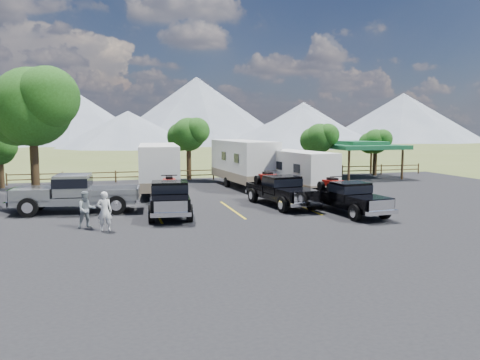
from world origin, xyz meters
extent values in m
plane|color=#4C5B26|center=(0.00, 0.00, 0.00)|extent=(320.00, 320.00, 0.00)
cube|color=black|center=(0.00, 3.00, 0.02)|extent=(44.00, 34.00, 0.04)
cube|color=gold|center=(-6.00, 4.00, 0.04)|extent=(0.12, 5.50, 0.01)
cube|color=gold|center=(-2.00, 4.00, 0.04)|extent=(0.12, 5.50, 0.01)
cube|color=gold|center=(2.00, 4.00, 0.04)|extent=(0.12, 5.50, 0.01)
cube|color=gold|center=(6.00, 4.00, 0.04)|extent=(0.12, 5.50, 0.01)
cylinder|color=black|center=(-12.50, 9.00, 2.24)|extent=(0.48, 0.48, 4.48)
sphere|color=#1B4010|center=(-12.50, 9.00, 5.60)|extent=(4.48, 4.48, 4.48)
sphere|color=#1B4010|center=(-11.54, 8.20, 6.08)|extent=(3.52, 3.52, 3.52)
sphere|color=#1B4010|center=(-13.40, 9.70, 5.28)|extent=(3.84, 3.84, 3.84)
cylinder|color=black|center=(9.00, 17.00, 1.40)|extent=(0.39, 0.39, 2.80)
sphere|color=#1B4010|center=(9.00, 17.00, 3.50)|extent=(2.52, 2.52, 2.52)
sphere|color=#1B4010|center=(9.54, 16.55, 3.77)|extent=(1.98, 1.98, 1.98)
sphere|color=#1B4010|center=(8.50, 17.40, 3.32)|extent=(2.16, 2.16, 2.16)
cylinder|color=black|center=(15.00, 18.00, 1.26)|extent=(0.38, 0.38, 2.52)
sphere|color=#1B4010|center=(15.00, 18.00, 3.15)|extent=(2.24, 2.24, 2.24)
sphere|color=#1B4010|center=(15.48, 17.60, 3.39)|extent=(1.76, 1.76, 1.76)
sphere|color=#1B4010|center=(14.55, 18.35, 2.99)|extent=(1.92, 1.92, 1.92)
cylinder|color=black|center=(-2.00, 19.00, 1.54)|extent=(0.41, 0.41, 3.08)
sphere|color=#1B4010|center=(-2.00, 19.00, 3.85)|extent=(2.80, 2.80, 2.80)
sphere|color=#1B4010|center=(-1.40, 18.50, 4.15)|extent=(2.20, 2.20, 2.20)
sphere|color=#1B4010|center=(-2.56, 19.44, 3.65)|extent=(2.40, 2.40, 2.40)
cylinder|color=black|center=(-16.00, 17.00, 1.12)|extent=(0.36, 0.36, 2.24)
sphere|color=#1B4010|center=(-16.00, 17.00, 2.80)|extent=(2.10, 2.10, 2.10)
sphere|color=#1B4010|center=(-15.55, 16.62, 3.02)|extent=(1.65, 1.65, 1.65)
cylinder|color=#4F3C22|center=(-16.00, 18.50, 0.50)|extent=(0.12, 0.12, 1.00)
cylinder|color=#4F3C22|center=(-12.00, 18.50, 0.50)|extent=(0.12, 0.12, 1.00)
cylinder|color=#4F3C22|center=(-8.00, 18.50, 0.50)|extent=(0.12, 0.12, 1.00)
cylinder|color=#4F3C22|center=(-4.00, 18.50, 0.50)|extent=(0.12, 0.12, 1.00)
cylinder|color=#4F3C22|center=(0.00, 18.50, 0.50)|extent=(0.12, 0.12, 1.00)
cylinder|color=#4F3C22|center=(4.00, 18.50, 0.50)|extent=(0.12, 0.12, 1.00)
cylinder|color=#4F3C22|center=(8.00, 18.50, 0.50)|extent=(0.12, 0.12, 1.00)
cylinder|color=#4F3C22|center=(12.00, 18.50, 0.50)|extent=(0.12, 0.12, 1.00)
cylinder|color=#4F3C22|center=(16.00, 18.50, 0.50)|extent=(0.12, 0.12, 1.00)
cylinder|color=#4F3C22|center=(20.00, 18.50, 0.50)|extent=(0.12, 0.12, 1.00)
cube|color=#4F3C22|center=(2.00, 18.50, 0.45)|extent=(36.00, 0.06, 0.08)
cube|color=#4F3C22|center=(2.00, 18.50, 0.85)|extent=(36.00, 0.06, 0.08)
cylinder|color=#4F3C22|center=(10.50, 14.50, 1.30)|extent=(0.20, 0.20, 2.60)
cylinder|color=#4F3C22|center=(10.50, 19.50, 1.30)|extent=(0.20, 0.20, 2.60)
cylinder|color=#4F3C22|center=(15.50, 14.50, 1.30)|extent=(0.20, 0.20, 2.60)
cylinder|color=#4F3C22|center=(15.50, 19.50, 1.30)|extent=(0.20, 0.20, 2.60)
cube|color=#1A5C37|center=(13.00, 17.00, 2.75)|extent=(6.20, 6.20, 0.35)
cube|color=#1A5C37|center=(13.00, 17.00, 3.05)|extent=(3.50, 3.50, 0.35)
cone|color=slate|center=(-18.00, 112.00, 7.00)|extent=(44.00, 44.00, 14.00)
cone|color=slate|center=(14.00, 108.00, 9.00)|extent=(52.00, 52.00, 18.00)
cone|color=slate|center=(48.00, 114.00, 6.00)|extent=(40.00, 40.00, 12.00)
cone|color=slate|center=(80.00, 110.00, 7.50)|extent=(50.00, 50.00, 15.00)
cone|color=slate|center=(-5.00, 87.00, 4.00)|extent=(32.00, 32.00, 8.00)
cone|color=slate|center=(35.00, 84.00, 4.50)|extent=(40.00, 40.00, 9.00)
cube|color=black|center=(-5.40, 3.32, 0.63)|extent=(2.22, 5.45, 0.34)
cube|color=black|center=(-5.57, 1.54, 0.97)|extent=(1.94, 1.84, 0.47)
cube|color=black|center=(-5.41, 3.21, 1.30)|extent=(1.88, 1.62, 0.93)
cube|color=black|center=(-5.41, 3.21, 1.44)|extent=(1.93, 1.68, 0.42)
cube|color=black|center=(-5.23, 4.99, 0.88)|extent=(2.00, 2.40, 0.51)
cube|color=silver|center=(-5.66, 0.60, 0.92)|extent=(1.49, 0.22, 0.51)
cube|color=silver|center=(-5.67, 0.54, 0.57)|extent=(1.83, 0.34, 0.20)
cube|color=silver|center=(-5.12, 6.10, 0.57)|extent=(1.83, 0.33, 0.20)
cylinder|color=black|center=(-6.45, 1.57, 0.46)|extent=(0.36, 0.86, 0.84)
cylinder|color=black|center=(-4.71, 1.40, 0.46)|extent=(0.36, 0.86, 0.84)
cylinder|color=black|center=(-6.09, 5.24, 0.46)|extent=(0.36, 0.86, 0.84)
cylinder|color=black|center=(-4.35, 5.07, 0.46)|extent=(0.36, 0.86, 0.84)
cube|color=#910D07|center=(-5.23, 4.99, 1.51)|extent=(0.77, 1.27, 0.33)
cube|color=black|center=(-5.23, 4.99, 1.74)|extent=(0.44, 0.73, 0.17)
cube|color=#910D07|center=(-5.28, 4.48, 1.60)|extent=(0.77, 0.40, 0.20)
cylinder|color=black|center=(-5.27, 4.57, 1.93)|extent=(0.84, 0.14, 0.06)
cylinder|color=black|center=(-5.70, 4.52, 1.32)|extent=(0.29, 0.54, 0.52)
cylinder|color=black|center=(-4.87, 4.44, 1.32)|extent=(0.29, 0.54, 0.52)
cylinder|color=black|center=(-5.60, 5.54, 1.32)|extent=(0.29, 0.54, 0.52)
cylinder|color=black|center=(-4.77, 5.46, 1.32)|extent=(0.29, 0.54, 0.52)
cube|color=black|center=(0.93, 4.39, 0.62)|extent=(2.47, 5.49, 0.33)
cube|color=black|center=(1.19, 2.62, 0.97)|extent=(2.01, 1.91, 0.46)
cube|color=black|center=(0.94, 4.28, 1.29)|extent=(1.94, 1.69, 0.93)
cube|color=black|center=(0.94, 4.28, 1.43)|extent=(1.98, 1.75, 0.42)
cube|color=black|center=(0.68, 6.04, 0.88)|extent=(2.09, 2.47, 0.51)
cube|color=silver|center=(1.33, 1.69, 0.92)|extent=(1.48, 0.29, 0.51)
cube|color=silver|center=(1.34, 1.63, 0.57)|extent=(1.82, 0.43, 0.20)
cube|color=silver|center=(0.52, 7.14, 0.57)|extent=(1.82, 0.41, 0.20)
cylinder|color=black|center=(0.33, 2.44, 0.46)|extent=(0.40, 0.87, 0.84)
cylinder|color=black|center=(2.06, 2.70, 0.46)|extent=(0.40, 0.87, 0.84)
cylinder|color=black|center=(-0.20, 6.08, 0.46)|extent=(0.40, 0.87, 0.84)
cylinder|color=black|center=(1.52, 6.33, 0.46)|extent=(0.40, 0.87, 0.84)
cube|color=#910D07|center=(0.68, 6.04, 1.51)|extent=(0.82, 1.29, 0.32)
cube|color=black|center=(0.68, 6.04, 1.74)|extent=(0.47, 0.74, 0.17)
cube|color=#910D07|center=(0.76, 5.54, 1.60)|extent=(0.78, 0.43, 0.20)
cylinder|color=black|center=(0.74, 5.63, 1.92)|extent=(0.83, 0.18, 0.06)
cylinder|color=black|center=(0.34, 5.47, 1.32)|extent=(0.31, 0.55, 0.52)
cylinder|color=black|center=(1.17, 5.60, 1.32)|extent=(0.31, 0.55, 0.52)
cylinder|color=black|center=(0.20, 6.49, 1.32)|extent=(0.31, 0.55, 0.52)
cylinder|color=black|center=(1.02, 6.61, 1.32)|extent=(0.31, 0.55, 0.52)
cube|color=black|center=(3.49, 1.31, 0.60)|extent=(2.16, 5.18, 0.32)
cube|color=black|center=(3.68, -0.38, 0.92)|extent=(1.86, 1.76, 0.44)
cube|color=black|center=(3.51, 1.20, 1.23)|extent=(1.80, 1.55, 0.88)
cube|color=black|center=(3.51, 1.20, 1.37)|extent=(1.84, 1.61, 0.40)
cube|color=black|center=(3.32, 2.89, 0.84)|extent=(1.91, 2.29, 0.49)
cube|color=silver|center=(3.77, -1.28, 0.88)|extent=(1.41, 0.22, 0.49)
cube|color=silver|center=(3.78, -1.33, 0.54)|extent=(1.74, 0.34, 0.19)
cube|color=silver|center=(3.21, 3.94, 0.54)|extent=(1.74, 0.33, 0.19)
cylinder|color=black|center=(2.85, -0.52, 0.44)|extent=(0.35, 0.82, 0.80)
cylinder|color=black|center=(4.51, -0.35, 0.44)|extent=(0.35, 0.82, 0.80)
cylinder|color=black|center=(2.48, 2.96, 0.44)|extent=(0.35, 0.82, 0.80)
cylinder|color=black|center=(4.13, 3.14, 0.44)|extent=(0.35, 0.82, 0.80)
cube|color=#910D07|center=(3.32, 2.89, 1.44)|extent=(0.74, 1.21, 0.31)
cube|color=black|center=(3.32, 2.89, 1.66)|extent=(0.42, 0.70, 0.16)
cube|color=#910D07|center=(3.38, 2.41, 1.53)|extent=(0.74, 0.38, 0.19)
cylinder|color=black|center=(3.37, 2.49, 1.83)|extent=(0.80, 0.14, 0.05)
cylinder|color=black|center=(2.98, 2.36, 1.26)|extent=(0.28, 0.52, 0.50)
cylinder|color=black|center=(3.77, 2.45, 1.26)|extent=(0.28, 0.52, 0.50)
cylinder|color=black|center=(2.88, 3.33, 1.26)|extent=(0.28, 0.52, 0.50)
cylinder|color=black|center=(3.67, 3.41, 1.26)|extent=(0.28, 0.52, 0.50)
cube|color=white|center=(-5.24, 11.13, 1.95)|extent=(2.95, 7.69, 2.71)
cube|color=#83725B|center=(-5.24, 11.13, 0.89)|extent=(2.97, 7.73, 0.60)
cube|color=black|center=(-6.59, 9.34, 2.22)|extent=(0.08, 0.90, 0.60)
cube|color=black|center=(-4.16, 9.16, 2.22)|extent=(0.08, 0.90, 0.60)
cylinder|color=black|center=(-6.35, 11.51, 0.39)|extent=(0.30, 0.72, 0.70)
cylinder|color=black|center=(-4.09, 11.35, 0.39)|extent=(0.30, 0.72, 0.70)
cube|color=black|center=(-5.58, 6.47, 0.54)|extent=(0.25, 1.81, 0.10)
cube|color=white|center=(1.14, 13.07, 2.04)|extent=(3.24, 8.09, 2.84)
cube|color=#83725B|center=(1.14, 13.07, 0.93)|extent=(3.27, 8.13, 0.63)
cube|color=black|center=(0.05, 10.99, 2.32)|extent=(0.11, 0.95, 0.63)
cube|color=black|center=(2.59, 11.22, 2.32)|extent=(0.11, 0.95, 0.63)
cylinder|color=black|center=(-0.07, 13.27, 0.41)|extent=(0.33, 0.76, 0.74)
cylinder|color=black|center=(2.29, 13.49, 0.41)|extent=(0.33, 0.76, 0.74)
cube|color=black|center=(1.59, 8.20, 0.57)|extent=(0.30, 1.90, 0.11)
cube|color=white|center=(3.50, 8.19, 1.71)|extent=(2.98, 6.83, 2.38)
cube|color=#83725B|center=(3.50, 8.19, 0.79)|extent=(3.00, 6.87, 0.53)
cube|color=black|center=(2.66, 6.41, 1.95)|extent=(0.12, 0.79, 0.53)
cube|color=black|center=(4.78, 6.69, 1.95)|extent=(0.12, 0.79, 0.53)
cylinder|color=black|center=(2.48, 8.32, 0.35)|extent=(0.30, 0.64, 0.62)
cylinder|color=black|center=(4.45, 8.58, 0.35)|extent=(0.30, 0.64, 0.62)
cube|color=black|center=(4.05, 4.13, 0.48)|extent=(0.32, 1.59, 0.09)
cube|color=gray|center=(-10.02, 5.40, 0.71)|extent=(6.24, 2.50, 0.38)
cube|color=gray|center=(-12.07, 5.59, 1.11)|extent=(2.10, 2.22, 0.53)
cube|color=gray|center=(-10.15, 5.41, 1.48)|extent=(1.84, 2.15, 1.07)
cube|color=black|center=(-10.15, 5.41, 1.64)|extent=(1.91, 2.20, 0.48)
cube|color=gray|center=(-8.11, 5.23, 1.01)|extent=(2.74, 2.27, 0.59)
cube|color=silver|center=(-13.15, 5.68, 1.06)|extent=(0.24, 1.71, 0.59)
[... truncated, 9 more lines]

